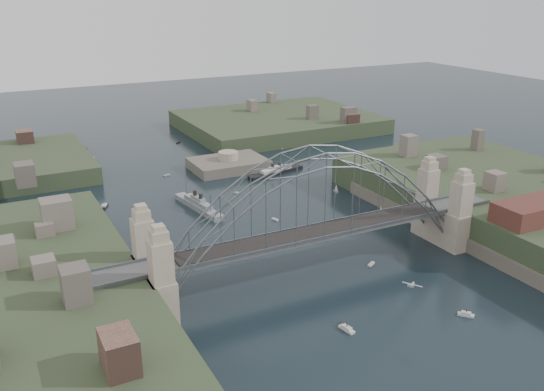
{
  "coord_description": "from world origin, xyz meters",
  "views": [
    {
      "loc": [
        -53.51,
        -85.6,
        51.95
      ],
      "look_at": [
        0.0,
        18.0,
        10.0
      ],
      "focal_mm": 38.29,
      "sensor_mm": 36.0,
      "label": 1
    }
  ],
  "objects": [
    {
      "name": "ground",
      "position": [
        0.0,
        0.0,
        0.0
      ],
      "size": [
        500.0,
        500.0,
        0.0
      ],
      "primitive_type": "plane",
      "color": "black",
      "rests_on": "ground"
    },
    {
      "name": "bridge",
      "position": [
        0.0,
        0.0,
        12.32
      ],
      "size": [
        84.0,
        13.8,
        24.6
      ],
      "color": "#515154",
      "rests_on": "ground"
    },
    {
      "name": "shore_east",
      "position": [
        57.32,
        0.0,
        1.97
      ],
      "size": [
        50.5,
        90.0,
        12.0
      ],
      "color": "#303E25",
      "rests_on": "ground"
    },
    {
      "name": "headland_ne",
      "position": [
        50.0,
        110.0,
        0.75
      ],
      "size": [
        70.0,
        55.0,
        9.5
      ],
      "primitive_type": "cube",
      "color": "#303E25",
      "rests_on": "ground"
    },
    {
      "name": "fort_island",
      "position": [
        12.0,
        70.0,
        -0.34
      ],
      "size": [
        22.0,
        16.0,
        9.4
      ],
      "color": "#5A5348",
      "rests_on": "ground"
    },
    {
      "name": "wharf_shed",
      "position": [
        44.0,
        -14.0,
        10.0
      ],
      "size": [
        20.0,
        8.0,
        4.0
      ],
      "primitive_type": "cube",
      "color": "#592D26",
      "rests_on": "shore_east"
    },
    {
      "name": "naval_cruiser_near",
      "position": [
        -8.1,
        42.17,
        0.95
      ],
      "size": [
        5.64,
        20.51,
        6.1
      ],
      "color": "gray",
      "rests_on": "ground"
    },
    {
      "name": "naval_cruiser_far",
      "position": [
        -26.72,
        90.71,
        0.89
      ],
      "size": [
        8.96,
        16.53,
        5.74
      ],
      "color": "gray",
      "rests_on": "ground"
    },
    {
      "name": "ocean_liner",
      "position": [
        22.4,
        58.72,
        0.73
      ],
      "size": [
        19.27,
        6.74,
        4.7
      ],
      "color": "black",
      "rests_on": "ground"
    },
    {
      "name": "aeroplane",
      "position": [
        4.02,
        -22.91,
        7.23
      ],
      "size": [
        2.03,
        2.89,
        0.48
      ],
      "color": "silver"
    },
    {
      "name": "small_boat_a",
      "position": [
        -22.52,
        20.42,
        0.15
      ],
      "size": [
        2.66,
        1.02,
        0.45
      ],
      "color": "silver",
      "rests_on": "ground"
    },
    {
      "name": "small_boat_b",
      "position": [
        5.48,
        27.06,
        0.15
      ],
      "size": [
        1.11,
        1.88,
        0.45
      ],
      "color": "silver",
      "rests_on": "ground"
    },
    {
      "name": "small_boat_c",
      "position": [
        -5.99,
        -19.79,
        0.28
      ],
      "size": [
        1.51,
        3.05,
        1.43
      ],
      "color": "silver",
      "rests_on": "ground"
    },
    {
      "name": "small_boat_d",
      "position": [
        29.4,
        37.23,
        0.92
      ],
      "size": [
        1.12,
        2.17,
        2.38
      ],
      "color": "silver",
      "rests_on": "ground"
    },
    {
      "name": "small_boat_e",
      "position": [
        -28.64,
        54.2,
        0.28
      ],
      "size": [
        2.71,
        3.85,
        1.43
      ],
      "color": "silver",
      "rests_on": "ground"
    },
    {
      "name": "small_boat_f",
      "position": [
        4.98,
        48.66,
        0.15
      ],
      "size": [
        1.47,
        1.29,
        0.45
      ],
      "color": "silver",
      "rests_on": "ground"
    },
    {
      "name": "small_boat_g",
      "position": [
        14.25,
        -25.35,
        0.28
      ],
      "size": [
        2.4,
        2.58,
        1.43
      ],
      "color": "silver",
      "rests_on": "ground"
    },
    {
      "name": "small_boat_h",
      "position": [
        -6.78,
        72.02,
        0.15
      ],
      "size": [
        2.27,
        1.34,
        0.45
      ],
      "color": "silver",
      "rests_on": "ground"
    },
    {
      "name": "small_boat_i",
      "position": [
        30.32,
        18.91,
        0.91
      ],
      "size": [
        2.29,
        1.25,
        2.38
      ],
      "color": "silver",
      "rests_on": "ground"
    },
    {
      "name": "small_boat_k",
      "position": [
        8.42,
        106.87,
        0.15
      ],
      "size": [
        1.9,
        1.97,
        0.45
      ],
      "color": "silver",
      "rests_on": "ground"
    },
    {
      "name": "small_boat_l",
      "position": [
        -41.18,
        27.21,
        0.89
      ],
      "size": [
        2.33,
        1.87,
        2.38
      ],
      "color": "silver",
      "rests_on": "ground"
    },
    {
      "name": "small_boat_m",
      "position": [
        11.53,
        -2.59,
        0.15
      ],
      "size": [
        2.13,
        1.59,
        0.45
      ],
      "color": "silver",
      "rests_on": "ground"
    },
    {
      "name": "small_boat_n",
      "position": [
        36.77,
        83.83,
        0.15
      ],
      "size": [
        2.19,
        3.07,
        0.45
      ],
      "color": "silver",
      "rests_on": "ground"
    }
  ]
}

